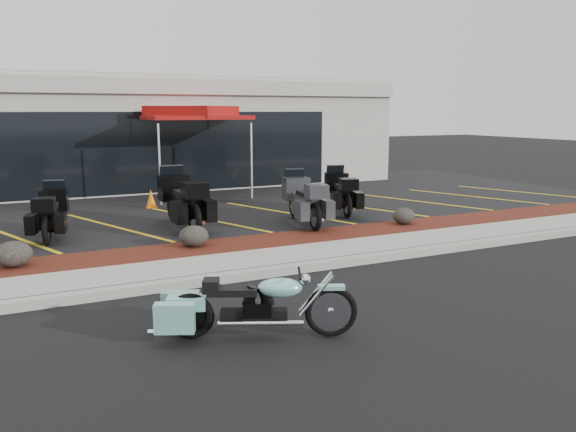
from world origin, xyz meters
TOP-DOWN VIEW (x-y plane):
  - ground at (0.00, 0.00)m, footprint 90.00×90.00m
  - curb at (0.00, 0.90)m, footprint 24.00×0.25m
  - sidewalk at (0.00, 1.60)m, footprint 24.00×1.20m
  - mulch_bed at (0.00, 2.80)m, footprint 24.00×1.20m
  - upper_lot at (0.00, 8.20)m, footprint 26.00×9.60m
  - dealership_building at (0.00, 14.47)m, footprint 18.00×8.16m
  - boulder_left at (-4.34, 2.82)m, footprint 0.64×0.53m
  - boulder_mid at (-1.09, 2.92)m, footprint 0.60×0.50m
  - boulder_right at (4.08, 2.95)m, footprint 0.55×0.46m
  - hero_cruiser at (-0.71, -1.91)m, footprint 2.54×1.60m
  - touring_black_front at (-3.46, 5.75)m, footprint 1.13×2.11m
  - touring_black_mid at (-0.82, 5.65)m, footprint 0.97×2.42m
  - touring_grey at (2.05, 4.75)m, footprint 1.17×2.29m
  - touring_black_rear at (3.75, 5.63)m, footprint 1.41×2.23m
  - traffic_cone at (-0.86, 7.96)m, footprint 0.37×0.37m
  - popup_canopy at (0.92, 9.76)m, footprint 3.28×3.28m

SIDE VIEW (x-z plane):
  - ground at x=0.00m, z-range 0.00..0.00m
  - curb at x=0.00m, z-range 0.00..0.15m
  - sidewalk at x=0.00m, z-range 0.00..0.15m
  - upper_lot at x=0.00m, z-range 0.00..0.15m
  - mulch_bed at x=0.00m, z-range 0.00..0.16m
  - boulder_right at x=4.08m, z-range 0.16..0.55m
  - boulder_mid at x=-1.09m, z-range 0.16..0.58m
  - boulder_left at x=-4.34m, z-range 0.16..0.61m
  - traffic_cone at x=-0.86m, z-range 0.15..0.66m
  - hero_cruiser at x=-0.71m, z-range 0.00..0.88m
  - touring_black_front at x=-3.46m, z-range 0.15..1.32m
  - touring_black_rear at x=3.75m, z-range 0.15..1.36m
  - touring_grey at x=2.05m, z-range 0.15..1.42m
  - touring_black_mid at x=-0.82m, z-range 0.15..1.55m
  - dealership_building at x=0.00m, z-range 0.01..4.01m
  - popup_canopy at x=0.92m, z-range 1.30..4.13m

